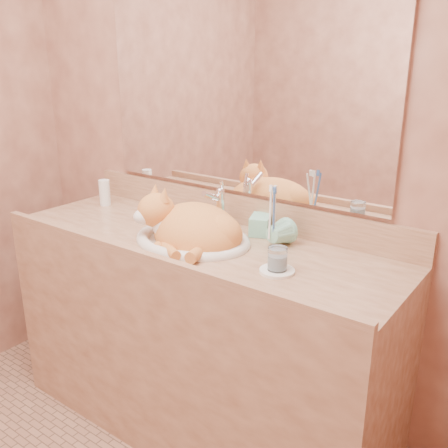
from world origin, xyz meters
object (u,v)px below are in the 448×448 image
Objects in this scene: cat at (190,226)px; soap_dispenser at (258,218)px; water_glass at (277,259)px; toothbrush_cup at (271,237)px; vanity_counter at (197,337)px; sink_basin at (192,224)px.

cat is 0.26m from soap_dispenser.
toothbrush_cup is at bearing 126.60° from water_glass.
vanity_counter is 21.32× the size of water_glass.
vanity_counter is 4.05× the size of cat.
sink_basin is at bearing 171.95° from water_glass.
soap_dispenser is 1.67× the size of toothbrush_cup.
soap_dispenser is at bearing 134.03° from water_glass.
cat reaches higher than vanity_counter.
vanity_counter is at bearing -161.84° from toothbrush_cup.
cat is (-0.00, -0.01, -0.01)m from sink_basin.
soap_dispenser reaches higher than vanity_counter.
sink_basin is 0.25m from soap_dispenser.
toothbrush_cup is 1.32× the size of water_glass.
water_glass is (0.22, -0.23, -0.04)m from soap_dispenser.
toothbrush_cup is at bearing -54.34° from soap_dispenser.
vanity_counter is at bearing 103.13° from cat.
water_glass is at bearing -68.00° from soap_dispenser.
water_glass reaches higher than vanity_counter.
soap_dispenser is at bearing 47.02° from sink_basin.
vanity_counter is at bearing -161.99° from soap_dispenser.
toothbrush_cup reaches higher than vanity_counter.
vanity_counter is 0.56m from soap_dispenser.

